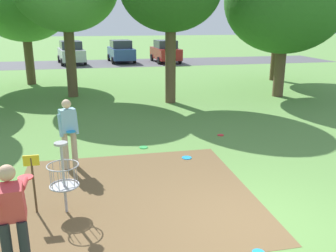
{
  "coord_description": "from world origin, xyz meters",
  "views": [
    {
      "loc": [
        -2.74,
        -5.21,
        3.49
      ],
      "look_at": [
        -1.02,
        3.09,
        1.0
      ],
      "focal_mm": 38.69,
      "sensor_mm": 36.0,
      "label": 1
    }
  ],
  "objects": [
    {
      "name": "parked_car_center_left",
      "position": [
        -0.32,
        26.34,
        0.92
      ],
      "size": [
        2.23,
        4.33,
        1.84
      ],
      "color": "#2D4784",
      "rests_on": "ground"
    },
    {
      "name": "parked_car_center_right",
      "position": [
        3.38,
        25.47,
        0.92
      ],
      "size": [
        2.17,
        4.3,
        1.84
      ],
      "color": "maroon",
      "rests_on": "ground"
    },
    {
      "name": "player_throwing",
      "position": [
        -3.9,
        -0.63,
        0.99
      ],
      "size": [
        0.43,
        1.14,
        1.71
      ],
      "color": "#232328",
      "rests_on": "ground"
    },
    {
      "name": "ground_plane",
      "position": [
        0.0,
        0.0,
        0.0
      ],
      "size": [
        160.0,
        160.0,
        0.0
      ],
      "primitive_type": "plane",
      "color": "#5B8942"
    },
    {
      "name": "parked_car_leftmost",
      "position": [
        -4.42,
        25.95,
        0.92
      ],
      "size": [
        2.48,
        4.44,
        1.84
      ],
      "color": "#B2B7BC",
      "rests_on": "ground"
    },
    {
      "name": "frisbee_far_left",
      "position": [
        -0.46,
        3.39,
        0.01
      ],
      "size": [
        0.26,
        0.26,
        0.02
      ],
      "primitive_type": "cylinder",
      "color": "#1E93DB",
      "rests_on": "ground"
    },
    {
      "name": "tree_mid_center",
      "position": [
        5.81,
        10.34,
        4.28
      ],
      "size": [
        5.42,
        5.42,
        6.6
      ],
      "color": "brown",
      "rests_on": "ground"
    },
    {
      "name": "disc_golf_basket",
      "position": [
        -3.44,
        1.17,
        0.75
      ],
      "size": [
        0.98,
        0.58,
        1.39
      ],
      "color": "#9E9EA3",
      "rests_on": "ground"
    },
    {
      "name": "dirt_tee_pad",
      "position": [
        -2.05,
        1.59,
        0.0
      ],
      "size": [
        4.85,
        4.68,
        0.01
      ],
      "primitive_type": "cube",
      "color": "brown",
      "rests_on": "ground"
    },
    {
      "name": "frisbee_by_tee",
      "position": [
        -1.46,
        4.42,
        0.01
      ],
      "size": [
        0.24,
        0.24,
        0.02
      ],
      "primitive_type": "cylinder",
      "color": "green",
      "rests_on": "ground"
    },
    {
      "name": "player_foreground_watching",
      "position": [
        -3.4,
        3.35,
        0.97
      ],
      "size": [
        0.5,
        0.45,
        1.71
      ],
      "color": "tan",
      "rests_on": "ground"
    },
    {
      "name": "tree_mid_right",
      "position": [
        -6.18,
        16.22,
        4.44
      ],
      "size": [
        5.0,
        5.0,
        6.58
      ],
      "color": "brown",
      "rests_on": "ground"
    },
    {
      "name": "parking_lot_strip",
      "position": [
        0.0,
        25.64,
        0.0
      ],
      "size": [
        36.0,
        6.0,
        0.01
      ],
      "primitive_type": "cube",
      "color": "#4C4C51",
      "rests_on": "ground"
    },
    {
      "name": "frisbee_near_basket",
      "position": [
        1.07,
        5.06,
        0.01
      ],
      "size": [
        0.2,
        0.2,
        0.02
      ],
      "primitive_type": "cylinder",
      "color": "red",
      "rests_on": "ground"
    }
  ]
}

